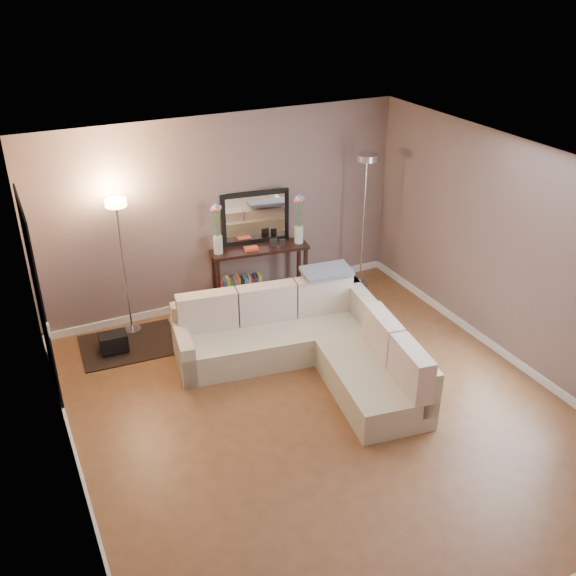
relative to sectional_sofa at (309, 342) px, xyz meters
name	(u,v)px	position (x,y,z in m)	size (l,w,h in m)	color
floor	(321,410)	(-0.28, -0.82, -0.31)	(5.00, 5.50, 0.01)	brown
ceiling	(327,175)	(-0.28, -0.82, 2.30)	(5.00, 5.50, 0.01)	white
wall_back	(223,213)	(-0.28, 1.94, 0.99)	(5.00, 0.02, 2.60)	#7E6761
wall_front	(533,494)	(-0.28, -3.58, 0.99)	(5.00, 0.02, 2.60)	#7E6761
wall_left	(57,368)	(-2.79, -0.82, 0.99)	(0.02, 5.50, 2.60)	#7E6761
wall_right	(519,257)	(2.23, -0.82, 0.99)	(0.02, 5.50, 2.60)	#7E6761
baseboard_back	(228,297)	(-0.28, 1.92, -0.26)	(5.00, 0.03, 0.10)	white
baseboard_left	(83,480)	(-2.77, -0.82, -0.26)	(0.03, 5.50, 0.10)	white
baseboard_right	(500,351)	(2.20, -0.82, -0.26)	(0.03, 5.50, 0.10)	white
doorway	(39,300)	(-2.76, 0.88, 0.79)	(0.02, 1.20, 2.20)	black
switch_plate	(49,330)	(-2.76, 0.03, 0.89)	(0.02, 0.08, 0.12)	white
sectional_sofa	(309,342)	(0.00, 0.00, 0.00)	(2.47, 2.61, 0.84)	beige
throw_blanket	(327,271)	(0.50, 0.51, 0.60)	(0.60, 0.35, 0.05)	slate
console_table	(254,272)	(0.04, 1.71, 0.15)	(1.37, 0.53, 0.82)	black
leaning_mirror	(255,218)	(0.14, 1.87, 0.88)	(0.94, 0.17, 0.74)	black
table_decor	(260,247)	(0.11, 1.66, 0.54)	(0.56, 0.17, 0.13)	#D14824
flower_vase_left	(217,233)	(-0.44, 1.77, 0.80)	(0.16, 0.14, 0.70)	silver
flower_vase_right	(299,223)	(0.68, 1.62, 0.80)	(0.16, 0.14, 0.70)	silver
floor_lamp_lit	(121,241)	(-1.70, 1.69, 0.95)	(0.27, 0.27, 1.79)	silver
floor_lamp_unlit	(365,196)	(1.63, 1.51, 1.08)	(0.35, 0.35, 1.96)	silver
charcoal_rug	(129,344)	(-1.82, 1.36, -0.30)	(1.16, 0.87, 0.02)	black
black_bag	(114,342)	(-2.02, 1.28, -0.16)	(0.33, 0.23, 0.21)	black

